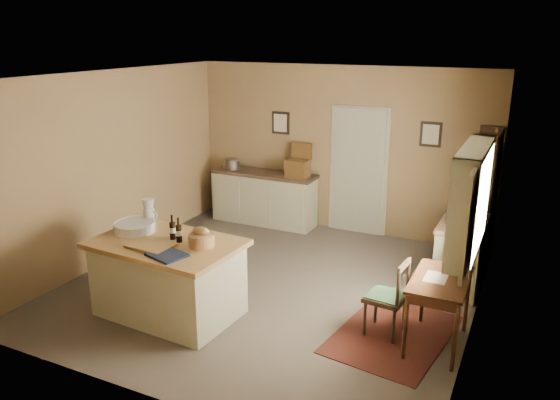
# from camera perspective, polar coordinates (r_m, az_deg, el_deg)

# --- Properties ---
(ground) EXTENTS (5.00, 5.00, 0.00)m
(ground) POSITION_cam_1_polar(r_m,az_deg,el_deg) (7.23, -0.97, -8.99)
(ground) COLOR brown
(ground) RESTS_ON ground
(wall_back) EXTENTS (5.00, 0.10, 2.70)m
(wall_back) POSITION_cam_1_polar(r_m,az_deg,el_deg) (8.99, 6.19, 5.25)
(wall_back) COLOR olive
(wall_back) RESTS_ON ground
(wall_front) EXTENTS (5.00, 0.10, 2.70)m
(wall_front) POSITION_cam_1_polar(r_m,az_deg,el_deg) (4.78, -14.72, -6.05)
(wall_front) COLOR olive
(wall_front) RESTS_ON ground
(wall_left) EXTENTS (0.10, 5.00, 2.70)m
(wall_left) POSITION_cam_1_polar(r_m,az_deg,el_deg) (8.15, -16.95, 3.37)
(wall_left) COLOR olive
(wall_left) RESTS_ON ground
(wall_right) EXTENTS (0.10, 5.00, 2.70)m
(wall_right) POSITION_cam_1_polar(r_m,az_deg,el_deg) (6.10, 20.47, -1.51)
(wall_right) COLOR olive
(wall_right) RESTS_ON ground
(ceiling) EXTENTS (5.00, 5.00, 0.00)m
(ceiling) POSITION_cam_1_polar(r_m,az_deg,el_deg) (6.51, -1.09, 12.85)
(ceiling) COLOR silver
(ceiling) RESTS_ON wall_back
(door) EXTENTS (0.97, 0.06, 2.11)m
(door) POSITION_cam_1_polar(r_m,az_deg,el_deg) (8.92, 8.18, 3.13)
(door) COLOR #B1B299
(door) RESTS_ON ground
(framed_prints) EXTENTS (2.82, 0.02, 0.38)m
(framed_prints) POSITION_cam_1_polar(r_m,az_deg,el_deg) (8.84, 7.45, 7.44)
(framed_prints) COLOR black
(framed_prints) RESTS_ON ground
(window) EXTENTS (0.25, 1.99, 1.12)m
(window) POSITION_cam_1_polar(r_m,az_deg,el_deg) (5.85, 19.71, -0.13)
(window) COLOR beige
(window) RESTS_ON ground
(work_island) EXTENTS (1.73, 1.19, 1.20)m
(work_island) POSITION_cam_1_polar(r_m,az_deg,el_deg) (6.52, -11.64, -7.75)
(work_island) COLOR beige
(work_island) RESTS_ON ground
(sideboard) EXTENTS (1.84, 0.53, 1.18)m
(sideboard) POSITION_cam_1_polar(r_m,az_deg,el_deg) (9.41, -1.64, 0.42)
(sideboard) COLOR beige
(sideboard) RESTS_ON ground
(rug) EXTENTS (1.31, 1.74, 0.01)m
(rug) POSITION_cam_1_polar(r_m,az_deg,el_deg) (6.31, 11.73, -13.55)
(rug) COLOR #4D1A15
(rug) RESTS_ON ground
(writing_desk) EXTENTS (0.56, 0.92, 0.82)m
(writing_desk) POSITION_cam_1_polar(r_m,az_deg,el_deg) (5.93, 16.38, -8.73)
(writing_desk) COLOR #3E2113
(writing_desk) RESTS_ON ground
(desk_chair) EXTENTS (0.44, 0.44, 0.87)m
(desk_chair) POSITION_cam_1_polar(r_m,az_deg,el_deg) (6.11, 10.97, -9.98)
(desk_chair) COLOR #322216
(desk_chair) RESTS_ON ground
(right_cabinet) EXTENTS (0.55, 0.99, 0.99)m
(right_cabinet) POSITION_cam_1_polar(r_m,az_deg,el_deg) (7.39, 18.29, -5.44)
(right_cabinet) COLOR beige
(right_cabinet) RESTS_ON ground
(shelving_unit) EXTENTS (0.33, 0.86, 1.92)m
(shelving_unit) POSITION_cam_1_polar(r_m,az_deg,el_deg) (8.13, 20.64, 0.11)
(shelving_unit) COLOR #322216
(shelving_unit) RESTS_ON ground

